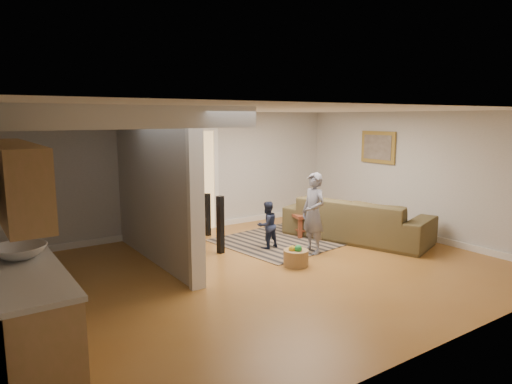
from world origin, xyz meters
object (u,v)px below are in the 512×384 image
toddler (267,248)px  child (313,252)px  sofa (356,239)px  coffee_table (318,216)px  speaker_right (208,215)px  speaker_left (220,225)px  tv_console (154,215)px  toy_basket (296,257)px

toddler → child: bearing=124.0°
sofa → coffee_table: coffee_table is taller
sofa → speaker_right: (-2.29, 1.90, 0.44)m
coffee_table → speaker_right: speaker_right is taller
speaker_left → toddler: (0.86, -0.22, -0.51)m
tv_console → speaker_left: bearing=-48.5°
coffee_table → toy_basket: bearing=-140.7°
toy_basket → child: size_ratio=0.28×
tv_console → sofa: bearing=-26.3°
child → toy_basket: bearing=-59.3°
coffee_table → tv_console: size_ratio=1.18×
sofa → speaker_left: (-2.68, 0.70, 0.51)m
tv_console → coffee_table: bearing=-15.8°
toy_basket → speaker_left: bearing=116.8°
speaker_right → child: speaker_right is taller
speaker_right → toddler: size_ratio=0.99×
toy_basket → speaker_right: bearing=96.0°
speaker_right → toddler: bearing=-84.3°
sofa → coffee_table: bearing=1.4°
sofa → toddler: size_ratio=3.20×
toy_basket → sofa: bearing=16.5°
coffee_table → toddler: bearing=-168.0°
coffee_table → tv_console: 3.34m
sofa → speaker_right: 3.01m
speaker_left → speaker_right: (0.39, 1.20, -0.08)m
tv_console → toddler: (1.71, -1.14, -0.63)m
sofa → toy_basket: size_ratio=6.88×
sofa → tv_console: (-3.54, 1.62, 0.63)m
speaker_right → toddler: (0.46, -1.42, -0.44)m
coffee_table → speaker_left: 2.38m
sofa → tv_console: size_ratio=2.53×
tv_console → speaker_left: speaker_left is taller
sofa → toy_basket: (-2.02, -0.60, 0.15)m
speaker_left → child: 1.72m
speaker_right → child: 2.36m
coffee_table → sofa: bearing=-69.2°
speaker_left → toy_basket: bearing=-76.6°
toddler → speaker_right: bearing=-75.1°
child → tv_console: bearing=-127.8°
speaker_right → toy_basket: (0.26, -2.50, -0.29)m
tv_console → toddler: bearing=-35.2°
speaker_left → speaker_right: size_ratio=1.18×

